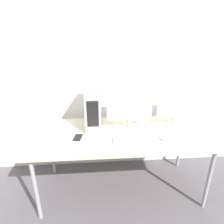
# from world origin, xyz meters

# --- Properties ---
(ground_plane) EXTENTS (14.00, 14.00, 0.00)m
(ground_plane) POSITION_xyz_m (0.00, 0.00, 0.00)
(ground_plane) COLOR #565156
(wall_back) EXTENTS (8.00, 0.07, 2.70)m
(wall_back) POSITION_xyz_m (0.00, 1.00, 1.35)
(wall_back) COLOR silver
(wall_back) RESTS_ON ground_plane
(desk) EXTENTS (1.91, 0.87, 0.77)m
(desk) POSITION_xyz_m (0.00, 0.43, 0.72)
(desk) COLOR beige
(desk) RESTS_ON ground_plane
(pc_tower) EXTENTS (0.17, 0.38, 0.47)m
(pc_tower) POSITION_xyz_m (-0.31, 0.61, 1.01)
(pc_tower) COLOR #9E9EA3
(pc_tower) RESTS_ON desk
(monitor_main) EXTENTS (0.50, 0.17, 0.54)m
(monitor_main) POSITION_xyz_m (0.10, 0.54, 1.07)
(monitor_main) COLOR #B7B7BC
(monitor_main) RESTS_ON desk
(monitor_right_near) EXTENTS (0.43, 0.17, 0.50)m
(monitor_right_near) POSITION_xyz_m (0.64, 0.58, 1.05)
(monitor_right_near) COLOR #B7B7BC
(monitor_right_near) RESTS_ON desk
(keyboard) EXTENTS (0.42, 0.16, 0.02)m
(keyboard) POSITION_xyz_m (0.10, 0.24, 0.79)
(keyboard) COLOR silver
(keyboard) RESTS_ON desk
(mouse) EXTENTS (0.07, 0.09, 0.03)m
(mouse) POSITION_xyz_m (0.40, 0.26, 0.79)
(mouse) COLOR #B2B2B7
(mouse) RESTS_ON desk
(cell_phone) EXTENTS (0.10, 0.15, 0.01)m
(cell_phone) POSITION_xyz_m (-0.47, 0.35, 0.78)
(cell_phone) COLOR black
(cell_phone) RESTS_ON desk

